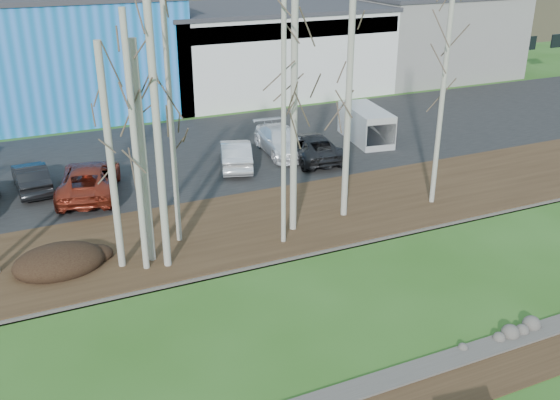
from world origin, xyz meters
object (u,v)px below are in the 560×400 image
car_2 (89,180)px  car_1 (31,177)px  car_4 (311,146)px  van_white (367,125)px  car_3 (236,154)px  car_5 (281,141)px

car_2 → car_1: bearing=-20.2°
car_4 → van_white: van_white is taller
car_3 → car_5: car_5 is taller
van_white → car_4: bearing=-153.2°
car_1 → van_white: 19.64m
car_2 → car_4: size_ratio=1.08×
car_1 → car_3: car_3 is taller
car_5 → car_1: bearing=-174.9°
car_5 → car_3: bearing=-156.5°
car_1 → car_2: 3.13m
car_5 → van_white: size_ratio=1.08×
car_2 → van_white: size_ratio=1.18×
car_2 → car_5: 11.41m
car_3 → car_4: size_ratio=0.86×
car_1 → car_5: bearing=177.0°
car_5 → car_4: bearing=-49.8°
car_1 → van_white: van_white is taller
car_2 → van_white: 17.17m
car_1 → car_4: (14.97, -1.51, 0.03)m
car_3 → car_2: bearing=23.0°
car_2 → car_5: bearing=-155.9°
car_2 → car_4: car_2 is taller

